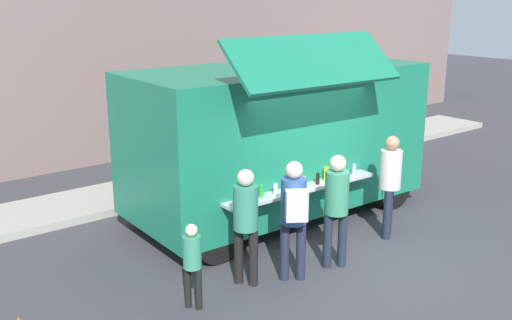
{
  "coord_description": "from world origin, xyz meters",
  "views": [
    {
      "loc": [
        -6.5,
        -5.8,
        4.04
      ],
      "look_at": [
        -0.49,
        1.85,
        1.3
      ],
      "focal_mm": 41.35,
      "sensor_mm": 36.0,
      "label": 1
    }
  ],
  "objects_px": {
    "customer_mid_with_backpack": "(294,210)",
    "customer_rear_waiting": "(246,217)",
    "trash_bin": "(340,136)",
    "customer_extra_browsing": "(390,177)",
    "child_near_queue": "(192,259)",
    "food_truck_main": "(278,136)",
    "customer_front_ordering": "(336,201)"
  },
  "relations": [
    {
      "from": "customer_mid_with_backpack",
      "to": "customer_rear_waiting",
      "type": "bearing_deg",
      "value": 93.62
    },
    {
      "from": "trash_bin",
      "to": "customer_extra_browsing",
      "type": "xyz_separation_m",
      "value": [
        -3.25,
        -4.3,
        0.56
      ]
    },
    {
      "from": "customer_mid_with_backpack",
      "to": "customer_rear_waiting",
      "type": "height_order",
      "value": "customer_mid_with_backpack"
    },
    {
      "from": "customer_front_ordering",
      "to": "customer_extra_browsing",
      "type": "bearing_deg",
      "value": -53.19
    },
    {
      "from": "customer_extra_browsing",
      "to": "child_near_queue",
      "type": "bearing_deg",
      "value": 55.5
    },
    {
      "from": "trash_bin",
      "to": "customer_front_ordering",
      "type": "height_order",
      "value": "customer_front_ordering"
    },
    {
      "from": "customer_mid_with_backpack",
      "to": "child_near_queue",
      "type": "height_order",
      "value": "customer_mid_with_backpack"
    },
    {
      "from": "food_truck_main",
      "to": "customer_front_ordering",
      "type": "height_order",
      "value": "food_truck_main"
    },
    {
      "from": "food_truck_main",
      "to": "trash_bin",
      "type": "height_order",
      "value": "food_truck_main"
    },
    {
      "from": "food_truck_main",
      "to": "child_near_queue",
      "type": "height_order",
      "value": "food_truck_main"
    },
    {
      "from": "food_truck_main",
      "to": "child_near_queue",
      "type": "distance_m",
      "value": 3.78
    },
    {
      "from": "trash_bin",
      "to": "child_near_queue",
      "type": "bearing_deg",
      "value": -149.16
    },
    {
      "from": "customer_mid_with_backpack",
      "to": "customer_rear_waiting",
      "type": "relative_size",
      "value": 1.04
    },
    {
      "from": "customer_front_ordering",
      "to": "child_near_queue",
      "type": "height_order",
      "value": "customer_front_ordering"
    },
    {
      "from": "trash_bin",
      "to": "customer_mid_with_backpack",
      "type": "height_order",
      "value": "customer_mid_with_backpack"
    },
    {
      "from": "customer_rear_waiting",
      "to": "customer_extra_browsing",
      "type": "bearing_deg",
      "value": -32.82
    },
    {
      "from": "customer_mid_with_backpack",
      "to": "customer_rear_waiting",
      "type": "xyz_separation_m",
      "value": [
        -0.6,
        0.34,
        -0.07
      ]
    },
    {
      "from": "trash_bin",
      "to": "customer_mid_with_backpack",
      "type": "distance_m",
      "value": 7.24
    },
    {
      "from": "food_truck_main",
      "to": "customer_mid_with_backpack",
      "type": "xyz_separation_m",
      "value": [
        -1.55,
        -2.2,
        -0.43
      ]
    },
    {
      "from": "food_truck_main",
      "to": "child_near_queue",
      "type": "relative_size",
      "value": 4.61
    },
    {
      "from": "trash_bin",
      "to": "customer_extra_browsing",
      "type": "bearing_deg",
      "value": -127.1
    },
    {
      "from": "customer_extra_browsing",
      "to": "child_near_queue",
      "type": "relative_size",
      "value": 1.49
    },
    {
      "from": "food_truck_main",
      "to": "customer_rear_waiting",
      "type": "bearing_deg",
      "value": -137.81
    },
    {
      "from": "customer_front_ordering",
      "to": "customer_mid_with_backpack",
      "type": "xyz_separation_m",
      "value": [
        -0.81,
        0.05,
        0.04
      ]
    },
    {
      "from": "trash_bin",
      "to": "customer_rear_waiting",
      "type": "distance_m",
      "value": 7.52
    },
    {
      "from": "food_truck_main",
      "to": "customer_rear_waiting",
      "type": "height_order",
      "value": "food_truck_main"
    },
    {
      "from": "customer_mid_with_backpack",
      "to": "child_near_queue",
      "type": "distance_m",
      "value": 1.63
    },
    {
      "from": "customer_mid_with_backpack",
      "to": "customer_extra_browsing",
      "type": "relative_size",
      "value": 1.01
    },
    {
      "from": "trash_bin",
      "to": "child_near_queue",
      "type": "relative_size",
      "value": 0.84
    },
    {
      "from": "customer_front_ordering",
      "to": "customer_rear_waiting",
      "type": "relative_size",
      "value": 1.03
    },
    {
      "from": "trash_bin",
      "to": "food_truck_main",
      "type": "bearing_deg",
      "value": -150.33
    },
    {
      "from": "trash_bin",
      "to": "child_near_queue",
      "type": "height_order",
      "value": "child_near_queue"
    }
  ]
}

